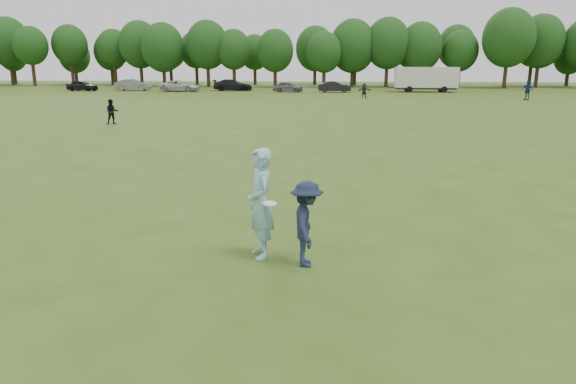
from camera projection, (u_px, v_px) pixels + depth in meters
The scene contains 16 objects.
ground at pixel (309, 253), 10.18m from camera, with size 200.00×200.00×0.00m, color #354E15.
thrower at pixel (260, 204), 9.78m from camera, with size 0.78×0.51×2.13m, color #89BFD4.
defender at pixel (307, 224), 9.41m from camera, with size 1.04×0.60×1.61m, color #1B243C.
player_far_a at pixel (112, 112), 31.61m from camera, with size 0.74×0.58×1.53m, color black.
player_far_b at pixel (527, 90), 52.38m from camera, with size 1.16×0.48×1.99m, color navy.
player_far_d at pixel (364, 91), 55.37m from camera, with size 1.48×0.47×1.60m, color #282828.
car_a at pixel (82, 86), 69.93m from camera, with size 1.68×4.18×1.43m, color black.
car_b at pixel (133, 85), 70.64m from camera, with size 1.66×4.76×1.57m, color slate.
car_c at pixel (180, 86), 68.58m from camera, with size 2.44×5.30×1.47m, color silver.
car_d at pixel (233, 85), 70.47m from camera, with size 2.16×5.31×1.54m, color black.
car_e at pixel (288, 87), 67.27m from camera, with size 1.59×3.94×1.34m, color slate.
car_f at pixel (334, 87), 66.76m from camera, with size 1.49×4.27×1.41m, color black.
field_cone at pixel (566, 97), 55.28m from camera, with size 0.28×0.28×0.30m, color orange.
disc_in_play at pixel (270, 204), 9.49m from camera, with size 0.28×0.28×0.06m.
cargo_trailer at pixel (426, 78), 67.06m from camera, with size 9.00×2.75×3.20m.
treeline at pixel (352, 47), 82.66m from camera, with size 130.35×18.39×11.74m.
Camera 1 is at (0.48, -9.58, 3.66)m, focal length 32.00 mm.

